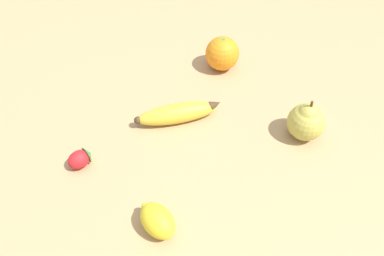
{
  "coord_description": "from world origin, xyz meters",
  "views": [
    {
      "loc": [
        0.44,
        -0.21,
        0.57
      ],
      "look_at": [
        -0.03,
        -0.01,
        0.03
      ],
      "focal_mm": 35.0,
      "sensor_mm": 36.0,
      "label": 1
    }
  ],
  "objects_px": {
    "orange": "(222,54)",
    "strawberry": "(81,158)",
    "banana": "(179,113)",
    "pear": "(306,121)",
    "lemon": "(157,220)"
  },
  "relations": [
    {
      "from": "orange",
      "to": "strawberry",
      "type": "distance_m",
      "value": 0.41
    },
    {
      "from": "banana",
      "to": "strawberry",
      "type": "distance_m",
      "value": 0.22
    },
    {
      "from": "banana",
      "to": "orange",
      "type": "height_order",
      "value": "orange"
    },
    {
      "from": "banana",
      "to": "strawberry",
      "type": "relative_size",
      "value": 3.43
    },
    {
      "from": "strawberry",
      "to": "banana",
      "type": "bearing_deg",
      "value": -8.79
    },
    {
      "from": "orange",
      "to": "pear",
      "type": "height_order",
      "value": "pear"
    },
    {
      "from": "strawberry",
      "to": "pear",
      "type": "bearing_deg",
      "value": -31.88
    },
    {
      "from": "pear",
      "to": "lemon",
      "type": "xyz_separation_m",
      "value": [
        0.08,
        -0.34,
        -0.02
      ]
    },
    {
      "from": "lemon",
      "to": "pear",
      "type": "bearing_deg",
      "value": 102.52
    },
    {
      "from": "banana",
      "to": "orange",
      "type": "xyz_separation_m",
      "value": [
        -0.12,
        0.17,
        0.02
      ]
    },
    {
      "from": "strawberry",
      "to": "lemon",
      "type": "bearing_deg",
      "value": -82.7
    },
    {
      "from": "banana",
      "to": "pear",
      "type": "xyz_separation_m",
      "value": [
        0.14,
        0.21,
        0.02
      ]
    },
    {
      "from": "banana",
      "to": "lemon",
      "type": "height_order",
      "value": "lemon"
    },
    {
      "from": "orange",
      "to": "lemon",
      "type": "relative_size",
      "value": 0.99
    },
    {
      "from": "strawberry",
      "to": "lemon",
      "type": "xyz_separation_m",
      "value": [
        0.18,
        0.09,
        0.01
      ]
    }
  ]
}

